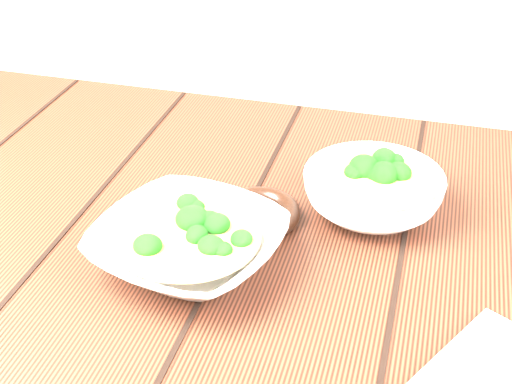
% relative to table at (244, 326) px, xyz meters
% --- Properties ---
extents(table, '(1.20, 0.80, 0.75)m').
position_rel_table_xyz_m(table, '(0.00, 0.00, 0.00)').
color(table, '#391A10').
rests_on(table, ground).
extents(soup_bowl_front, '(0.25, 0.25, 0.06)m').
position_rel_table_xyz_m(soup_bowl_front, '(-0.05, -0.04, 0.15)').
color(soup_bowl_front, silver).
rests_on(soup_bowl_front, table).
extents(soup_bowl_back, '(0.21, 0.21, 0.06)m').
position_rel_table_xyz_m(soup_bowl_back, '(0.13, 0.12, 0.15)').
color(soup_bowl_back, silver).
rests_on(soup_bowl_back, table).
extents(trivet, '(0.11, 0.11, 0.02)m').
position_rel_table_xyz_m(trivet, '(0.00, 0.06, 0.13)').
color(trivet, black).
rests_on(trivet, table).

